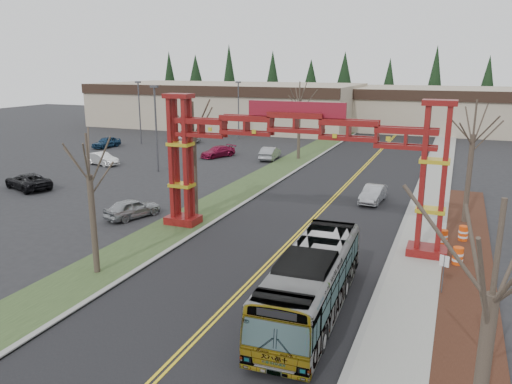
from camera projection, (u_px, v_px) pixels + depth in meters
The scene contains 33 objects.
road at pixel (322, 210), 37.85m from camera, with size 12.00×110.00×0.02m, color black.
lane_line_left at pixel (320, 210), 37.89m from camera, with size 0.12×100.00×0.01m, color yellow.
lane_line_right at pixel (323, 210), 37.80m from camera, with size 0.12×100.00×0.01m, color yellow.
curb_right at pixel (406, 218), 35.59m from camera, with size 0.30×110.00×0.15m, color gray.
sidewalk_right at pixel (427, 221), 35.06m from camera, with size 2.60×110.00×0.14m, color gray.
landscape_strip at pixel (469, 329), 20.65m from camera, with size 2.60×50.00×0.12m, color black.
grass_median at pixel (227, 199), 40.76m from camera, with size 4.00×110.00×0.08m, color #2D4120.
curb_left at pixel (247, 201), 40.07m from camera, with size 0.30×110.00×0.15m, color gray.
gateway_arch at pixel (295, 145), 30.09m from camera, with size 18.20×1.60×8.90m.
retail_building_west at pixel (228, 105), 90.02m from camera, with size 46.00×22.30×7.50m.
retail_building_east at pixel (466, 110), 82.68m from camera, with size 38.00×20.30×7.00m.
conifer_treeline at pixel (413, 87), 96.32m from camera, with size 116.10×5.60×13.00m.
transit_bus at pixel (311, 282), 21.74m from camera, with size 2.52×10.77×3.00m, color #9D9FA4.
silver_sedan at pixel (373, 194), 39.89m from camera, with size 1.44×4.12×1.36m, color #A5A8AD.
parked_car_near_a at pixel (132, 208), 35.82m from camera, with size 1.67×4.16×1.42m, color #979A9D.
parked_car_near_b at pixel (102, 159), 54.81m from camera, with size 1.46×4.18×1.38m, color white.
parked_car_near_c at pixel (28, 181), 44.14m from camera, with size 2.40×5.20×1.45m, color black.
parked_car_mid_a at pixel (218, 152), 59.51m from camera, with size 1.85×4.56×1.32m, color maroon.
parked_car_mid_b at pixel (106, 142), 66.35m from camera, with size 1.70×4.23×1.44m, color navy.
parked_car_far_a at pixel (270, 153), 57.97m from camera, with size 1.59×4.55×1.50m, color gray.
parked_car_far_b at pixel (183, 138), 70.64m from camera, with size 2.26×4.90×1.36m, color white.
bare_tree_median_near at pixel (89, 176), 25.11m from camera, with size 3.22×3.22×7.43m.
bare_tree_median_mid at pixel (194, 136), 34.67m from camera, with size 3.52×3.52×8.28m.
bare_tree_median_far at pixel (299, 103), 56.71m from camera, with size 3.51×3.51×8.90m.
bare_tree_right_near at pixel (492, 297), 10.34m from camera, with size 3.15×3.15×8.15m.
bare_tree_right_far at pixel (473, 135), 33.24m from camera, with size 3.51×3.51×8.51m.
light_pole_near at pixel (156, 123), 50.33m from camera, with size 0.76×0.38×8.74m.
light_pole_mid at pixel (139, 108), 68.26m from camera, with size 0.74×0.37×8.58m.
light_pole_far at pixel (238, 106), 73.06m from camera, with size 0.73×0.36×8.40m.
street_sign at pixel (444, 267), 23.55m from camera, with size 0.44×0.20×2.00m.
barrel_south at pixel (458, 257), 27.19m from camera, with size 0.58×0.58×1.08m.
barrel_mid at pixel (443, 238), 30.23m from camera, with size 0.55×0.55×1.01m.
barrel_north at pixel (463, 234), 30.88m from camera, with size 0.56×0.56×1.04m.
Camera 1 is at (9.02, -10.56, 10.69)m, focal length 35.00 mm.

